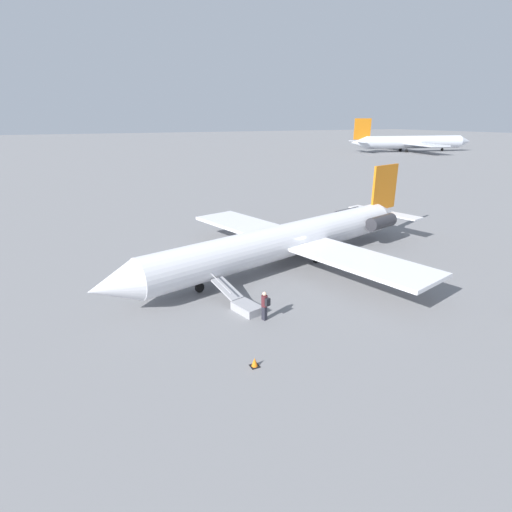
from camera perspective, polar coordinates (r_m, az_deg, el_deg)
ground_plane at (r=31.27m, az=4.06°, el=-1.37°), size 600.00×600.00×0.00m
airplane_main at (r=31.26m, az=5.38°, el=2.53°), size 29.84×23.01×6.82m
airplane_far_center at (r=149.33m, az=21.28°, el=14.94°), size 44.80×34.28×10.77m
boarding_stairs at (r=24.10m, az=-1.92°, el=-6.85°), size 2.00×4.14×1.70m
passenger at (r=22.64m, az=1.27°, el=-6.87°), size 0.41×0.56×1.74m
traffic_cone_near_stairs at (r=19.12m, az=-0.20°, el=-14.98°), size 0.41×0.41×0.45m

